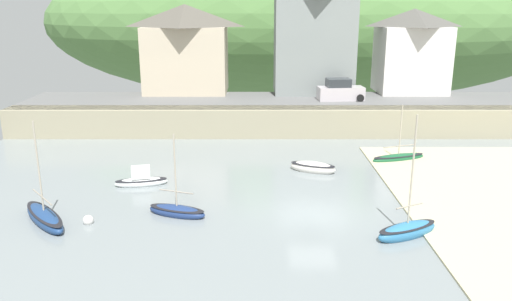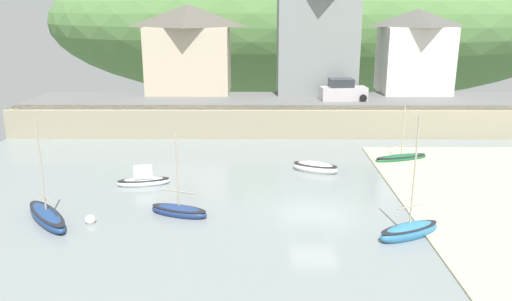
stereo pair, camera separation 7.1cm
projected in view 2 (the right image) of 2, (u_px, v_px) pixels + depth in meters
name	position (u px, v px, depth m)	size (l,w,h in m)	color
quay_seawall	(294.00, 119.00, 43.40)	(48.00, 9.40, 2.40)	gray
hillside_backdrop	(314.00, 22.00, 77.74)	(80.00, 44.00, 23.31)	#537E41
waterfront_building_left	(189.00, 48.00, 49.41)	(8.15, 6.03, 8.39)	#C5B59A
waterfront_building_centre	(317.00, 31.00, 48.88)	(7.80, 6.04, 11.60)	gray
waterfront_building_right	(415.00, 50.00, 49.32)	(6.70, 5.70, 7.98)	silver
dinghy_open_wooden	(401.00, 158.00, 36.26)	(4.21, 2.19, 4.17)	#1B5733
sailboat_far_left	(409.00, 231.00, 24.32)	(3.52, 2.45, 6.18)	teal
sailboat_blue_trim	(315.00, 168.00, 33.92)	(3.28, 2.21, 0.87)	silver
sailboat_nearest_shore	(179.00, 211.00, 26.88)	(3.37, 2.03, 4.58)	navy
rowboat_small_beached	(144.00, 180.00, 31.38)	(3.34, 1.62, 1.34)	white
sailboat_white_hull	(47.00, 217.00, 26.00)	(3.70, 4.15, 5.51)	navy
parked_car_near_slipway	(343.00, 91.00, 45.94)	(4.24, 2.08, 1.95)	#BCB3B8
mooring_buoy	(90.00, 220.00, 25.92)	(0.54, 0.54, 0.54)	silver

